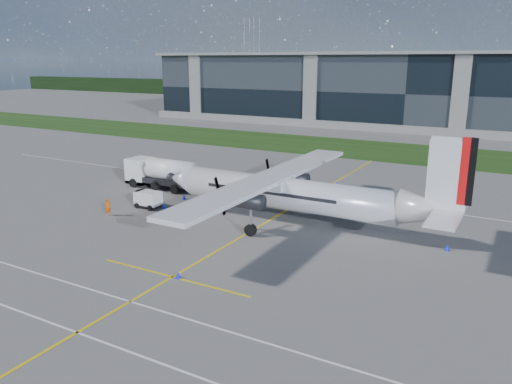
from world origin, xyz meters
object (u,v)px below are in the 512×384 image
safety_cone_portwing (178,275)px  safety_cone_nose_port (164,206)px  safety_cone_fwd (161,201)px  safety_cone_nose_stbd (184,197)px  safety_cone_stbdwing (337,183)px  fuel_tanker_truck (157,173)px  pylon_west (252,57)px  safety_cone_tail (447,247)px  baggage_tug (148,200)px  ground_crew_person (108,206)px  turboprop_aircraft (297,176)px

safety_cone_portwing → safety_cone_nose_port: bearing=132.5°
safety_cone_fwd → safety_cone_nose_stbd: (1.02, 2.48, 0.00)m
safety_cone_stbdwing → fuel_tanker_truck: bearing=-148.3°
fuel_tanker_truck → safety_cone_stbdwing: fuel_tanker_truck is taller
safety_cone_nose_stbd → fuel_tanker_truck: bearing=155.8°
safety_cone_nose_port → fuel_tanker_truck: bearing=134.4°
safety_cone_portwing → safety_cone_nose_stbd: same height
pylon_west → safety_cone_tail: bearing=-55.4°
baggage_tug → ground_crew_person: bearing=-112.7°
fuel_tanker_truck → safety_cone_portwing: fuel_tanker_truck is taller
pylon_west → safety_cone_portwing: 177.47m
turboprop_aircraft → baggage_tug: bearing=-171.1°
pylon_west → fuel_tanker_truck: pylon_west is taller
safety_cone_tail → safety_cone_fwd: (-27.13, -0.70, 0.00)m
safety_cone_portwing → safety_cone_nose_port: size_ratio=1.00×
ground_crew_person → pylon_west: bearing=42.7°
pylon_west → safety_cone_portwing: bearing=-61.9°
pylon_west → safety_cone_nose_stbd: bearing=-62.8°
turboprop_aircraft → ground_crew_person: (-16.33, -6.03, -3.42)m
pylon_west → safety_cone_nose_stbd: (71.99, -140.25, -14.75)m
fuel_tanker_truck → turboprop_aircraft: bearing=-12.7°
baggage_tug → ground_crew_person: size_ratio=1.49×
safety_cone_tail → safety_cone_nose_stbd: same height
fuel_tanker_truck → safety_cone_portwing: (17.13, -18.26, -1.43)m
turboprop_aircraft → safety_cone_nose_port: (-13.21, -1.83, -4.07)m
safety_cone_portwing → safety_cone_fwd: bearing=133.3°
turboprop_aircraft → fuel_tanker_truck: size_ratio=3.22×
safety_cone_portwing → safety_cone_stbdwing: 29.00m
fuel_tanker_truck → safety_cone_nose_port: fuel_tanker_truck is taller
safety_cone_stbdwing → baggage_tug: bearing=-126.5°
ground_crew_person → safety_cone_fwd: ground_crew_person is taller
pylon_west → safety_cone_nose_stbd: size_ratio=60.00×
pylon_west → ground_crew_person: bearing=-64.9°
ground_crew_person → safety_cone_portwing: ground_crew_person is taller
turboprop_aircraft → safety_cone_fwd: 15.17m
fuel_tanker_truck → safety_cone_nose_stbd: fuel_tanker_truck is taller
baggage_tug → safety_cone_tail: baggage_tug is taller
turboprop_aircraft → ground_crew_person: bearing=-159.7°
ground_crew_person → safety_cone_portwing: (14.18, -7.86, -0.66)m
safety_cone_fwd → fuel_tanker_truck: bearing=132.9°
safety_cone_portwing → safety_cone_stbdwing: same height
safety_cone_stbdwing → safety_cone_nose_port: same height
pylon_west → safety_cone_tail: 173.24m
ground_crew_person → safety_cone_nose_port: 5.27m
baggage_tug → safety_cone_portwing: baggage_tug is taller
safety_cone_stbdwing → safety_cone_nose_stbd: size_ratio=1.00×
fuel_tanker_truck → safety_cone_nose_port: bearing=-45.6°
safety_cone_fwd → safety_cone_stbdwing: bearing=51.1°
pylon_west → turboprop_aircraft: bearing=-58.9°
ground_crew_person → safety_cone_nose_port: bearing=-18.8°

